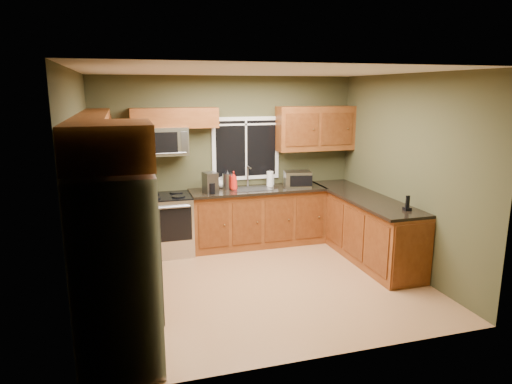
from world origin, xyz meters
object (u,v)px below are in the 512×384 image
refrigerator (117,270)px  paper_towel_roll (270,179)px  soap_bottle_a (234,181)px  toaster_oven (297,179)px  kettle (228,180)px  range (167,224)px  soap_bottle_c (222,182)px  soap_bottle_b (271,179)px  microwave (162,141)px  coffee_maker (210,183)px  cordless_phone (407,206)px

refrigerator → paper_towel_roll: size_ratio=6.54×
soap_bottle_a → toaster_oven: bearing=-5.7°
refrigerator → kettle: size_ratio=6.09×
range → soap_bottle_a: (1.07, 0.03, 0.62)m
refrigerator → soap_bottle_c: 3.41m
refrigerator → soap_bottle_b: size_ratio=9.83×
paper_towel_roll → soap_bottle_b: (0.05, 0.12, -0.03)m
microwave → coffee_maker: (0.68, -0.21, -0.64)m
range → soap_bottle_a: bearing=1.6°
refrigerator → microwave: size_ratio=2.37×
soap_bottle_a → cordless_phone: size_ratio=1.48×
microwave → soap_bottle_b: bearing=3.1°
toaster_oven → refrigerator: bearing=-136.0°
toaster_oven → paper_towel_roll: size_ratio=1.74×
toaster_oven → soap_bottle_b: bearing=139.6°
kettle → cordless_phone: 2.79m
kettle → microwave: bearing=-179.1°
soap_bottle_b → kettle: bearing=-174.0°
refrigerator → paper_towel_roll: 3.75m
kettle → soap_bottle_b: 0.76m
coffee_maker → range: bearing=173.6°
refrigerator → toaster_oven: (2.80, 2.70, 0.17)m
soap_bottle_b → soap_bottle_c: 0.83m
kettle → toaster_oven: bearing=-11.5°
refrigerator → soap_bottle_c: bearing=61.8°
soap_bottle_c → paper_towel_roll: bearing=-8.5°
range → paper_towel_roll: size_ratio=3.41×
range → cordless_phone: bearing=-31.8°
soap_bottle_a → kettle: bearing=120.8°
refrigerator → coffee_maker: (1.37, 2.69, 0.19)m
toaster_oven → soap_bottle_a: bearing=174.3°
soap_bottle_a → cordless_phone: 2.65m
soap_bottle_b → cordless_phone: size_ratio=0.92×
refrigerator → soap_bottle_a: bearing=57.8°
cordless_phone → range: bearing=148.2°
coffee_maker → soap_bottle_a: (0.39, 0.11, 0.00)m
refrigerator → microwave: (0.69, 2.91, 0.83)m
microwave → paper_towel_roll: microwave is taller
microwave → kettle: (1.00, 0.02, -0.65)m
range → toaster_oven: 2.19m
toaster_oven → kettle: (-1.11, 0.22, 0.00)m
range → soap_bottle_b: bearing=7.5°
refrigerator → coffee_maker: refrigerator is taller
microwave → coffee_maker: microwave is taller
coffee_maker → soap_bottle_a: coffee_maker is taller
kettle → coffee_maker: bearing=-144.6°
soap_bottle_a → soap_bottle_b: soap_bottle_a is taller
kettle → soap_bottle_b: bearing=6.0°
cordless_phone → soap_bottle_a: bearing=135.3°
coffee_maker → cordless_phone: (2.28, -1.76, -0.09)m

